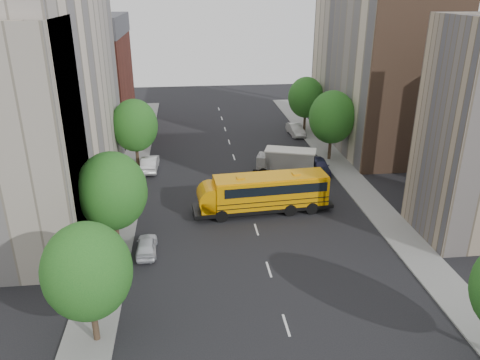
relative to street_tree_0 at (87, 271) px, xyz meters
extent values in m
plane|color=black|center=(11.00, 14.00, -4.64)|extent=(120.00, 120.00, 0.00)
cube|color=slate|center=(-0.50, 19.00, -4.58)|extent=(3.00, 80.00, 0.12)
cube|color=slate|center=(22.50, 19.00, -4.58)|extent=(3.00, 80.00, 0.12)
cube|color=silver|center=(11.00, 24.00, -4.64)|extent=(0.15, 64.00, 0.01)
cube|color=beige|center=(-7.00, 20.00, 5.36)|extent=(10.00, 26.00, 20.00)
cube|color=maroon|center=(-7.00, 42.00, 1.86)|extent=(10.00, 15.00, 13.00)
cube|color=beige|center=(29.00, 34.00, 4.36)|extent=(10.00, 22.00, 18.00)
cube|color=brown|center=(29.00, 23.00, 4.36)|extent=(10.10, 0.30, 18.00)
cylinder|color=#38281C|center=(0.00, 0.00, -3.29)|extent=(0.36, 0.36, 2.70)
ellipsoid|color=#144D17|center=(0.00, 0.00, 0.01)|extent=(4.80, 4.80, 5.52)
cylinder|color=#38281C|center=(0.00, 10.00, -3.20)|extent=(0.36, 0.36, 2.88)
ellipsoid|color=#144D17|center=(0.00, 10.00, 0.32)|extent=(5.12, 5.12, 5.89)
cylinder|color=#38281C|center=(0.00, 28.00, -3.24)|extent=(0.36, 0.36, 2.81)
ellipsoid|color=#144D17|center=(0.00, 28.00, 0.20)|extent=(4.99, 4.99, 5.74)
cylinder|color=#38281C|center=(22.00, 28.00, -3.16)|extent=(0.36, 0.36, 2.95)
ellipsoid|color=#144D17|center=(22.00, 28.00, 0.44)|extent=(5.25, 5.25, 6.04)
cylinder|color=#38281C|center=(22.00, 40.00, -3.27)|extent=(0.36, 0.36, 2.74)
ellipsoid|color=#144D17|center=(22.00, 40.00, 0.07)|extent=(4.86, 4.86, 5.59)
cube|color=black|center=(12.03, 15.28, -4.03)|extent=(12.58, 3.73, 0.33)
cube|color=orange|center=(12.80, 15.33, -2.59)|extent=(10.14, 3.49, 2.55)
cube|color=orange|center=(6.95, 14.90, -3.37)|extent=(2.18, 2.69, 1.11)
cube|color=black|center=(8.11, 14.99, -2.04)|extent=(0.74, 2.58, 1.33)
cube|color=orange|center=(12.80, 15.33, -1.30)|extent=(10.13, 3.27, 0.16)
cube|color=black|center=(13.02, 15.35, -2.04)|extent=(9.26, 3.49, 0.83)
cube|color=black|center=(12.80, 15.33, -3.48)|extent=(10.15, 3.56, 0.07)
cube|color=black|center=(12.80, 15.33, -3.04)|extent=(10.15, 3.56, 0.07)
cube|color=orange|center=(17.83, 15.71, -2.59)|extent=(0.37, 2.77, 2.55)
cube|color=orange|center=(9.82, 15.11, -1.19)|extent=(0.71, 0.71, 0.11)
cube|color=orange|center=(15.34, 15.52, -1.19)|extent=(0.71, 0.71, 0.11)
cylinder|color=orange|center=(6.95, 14.90, -2.81)|extent=(2.51, 2.71, 2.33)
cylinder|color=red|center=(8.61, 13.53, -2.98)|extent=(0.56, 0.08, 0.55)
cylinder|color=black|center=(7.83, 13.58, -4.09)|extent=(1.13, 0.41, 1.11)
cylinder|color=black|center=(7.62, 16.34, -4.09)|extent=(1.13, 0.41, 1.11)
cylinder|color=black|center=(14.56, 14.08, -4.09)|extent=(1.13, 0.41, 1.11)
cylinder|color=black|center=(14.36, 16.84, -4.09)|extent=(1.13, 0.41, 1.11)
cylinder|color=black|center=(16.77, 14.24, -4.09)|extent=(1.13, 0.41, 1.11)
cylinder|color=black|center=(16.57, 17.00, -4.09)|extent=(1.13, 0.41, 1.11)
cube|color=black|center=(15.91, 23.99, -4.09)|extent=(6.98, 4.19, 0.33)
cube|color=white|center=(16.43, 23.82, -2.93)|extent=(5.48, 3.59, 1.99)
cube|color=white|center=(13.61, 24.76, -3.26)|extent=(2.13, 2.48, 1.33)
cube|color=silver|center=(16.43, 23.82, -1.88)|extent=(5.73, 3.77, 0.13)
cylinder|color=black|center=(13.26, 23.71, -4.18)|extent=(0.97, 0.55, 0.93)
cylinder|color=black|center=(13.95, 25.80, -4.18)|extent=(0.97, 0.55, 0.93)
cylinder|color=black|center=(15.77, 22.87, -4.18)|extent=(0.97, 0.55, 0.93)
cylinder|color=black|center=(16.47, 24.97, -4.18)|extent=(0.97, 0.55, 0.93)
cylinder|color=black|center=(18.08, 22.11, -4.18)|extent=(0.97, 0.55, 0.93)
cylinder|color=black|center=(18.77, 24.20, -4.18)|extent=(0.97, 0.55, 0.93)
imported|color=silver|center=(2.20, 9.31, -4.00)|extent=(1.54, 3.76, 1.28)
imported|color=silver|center=(1.40, 26.94, -3.85)|extent=(1.86, 4.87, 1.58)
imported|color=#313155|center=(19.80, 24.16, -3.90)|extent=(1.94, 4.44, 1.49)
imported|color=#ABABA5|center=(20.30, 38.05, -3.88)|extent=(1.90, 4.70, 1.52)
camera|label=1|loc=(5.64, -22.01, 14.05)|focal=35.00mm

